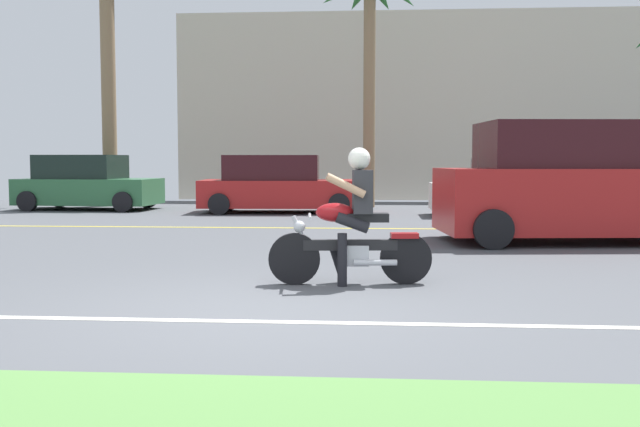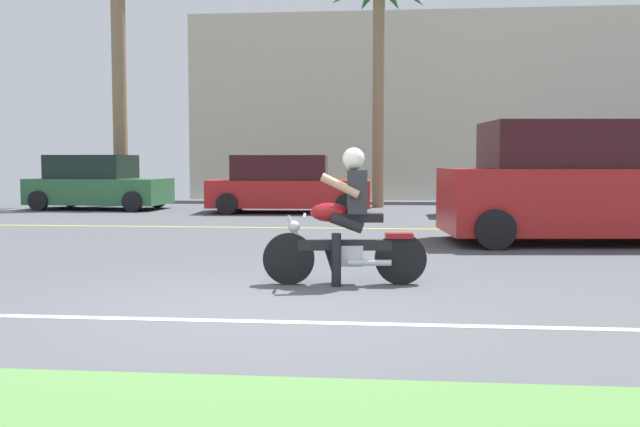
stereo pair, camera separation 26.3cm
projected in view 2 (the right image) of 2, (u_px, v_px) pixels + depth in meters
name	position (u px, v px, depth m)	size (l,w,h in m)	color
ground	(295.00, 266.00, 9.71)	(56.00, 30.00, 0.04)	#4C4F54
lane_line_near	(243.00, 321.00, 6.29)	(50.40, 0.12, 0.01)	silver
lane_line_far	(329.00, 228.00, 14.92)	(50.40, 0.12, 0.01)	yellow
motorcyclist	(346.00, 227.00, 8.13)	(1.85, 0.60, 1.55)	black
suv_nearby	(576.00, 185.00, 12.25)	(4.64, 2.57, 2.05)	#AD1E1E
parked_car_0	(97.00, 184.00, 20.76)	(3.93, 2.19, 1.56)	#2D663D
parked_car_1	(287.00, 186.00, 19.46)	(4.38, 2.19, 1.54)	#AD1E1E
parked_car_2	(523.00, 189.00, 17.93)	(3.99, 1.87, 1.45)	white
palm_tree_2	(379.00, 7.00, 21.22)	(3.04, 2.98, 7.16)	#846B4C
building_far	(474.00, 109.00, 26.90)	(20.68, 4.00, 6.61)	beige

